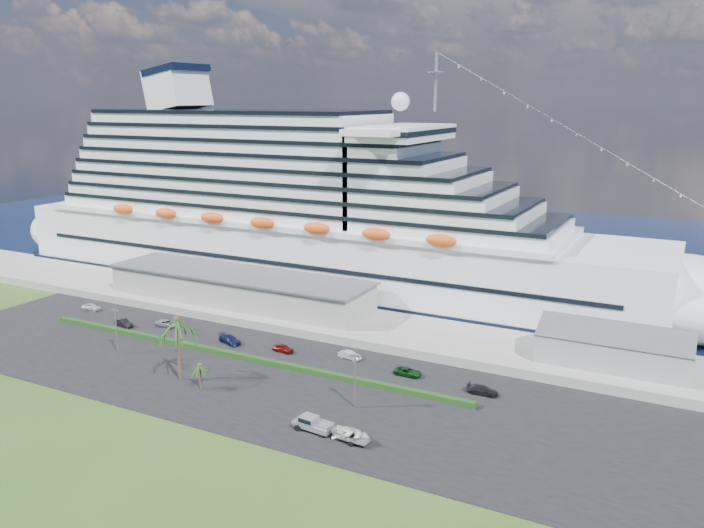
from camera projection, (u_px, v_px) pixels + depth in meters
The scene contains 22 objects.
ground at pixel (214, 402), 103.74m from camera, with size 420.00×420.00×0.00m, color #2A4F1A.
asphalt_lot at pixel (256, 376), 113.20m from camera, with size 140.00×38.00×0.12m, color black.
wharf at pixel (340, 322), 137.98m from camera, with size 240.00×20.00×1.80m, color gray.
water at pixel (477, 244), 215.70m from camera, with size 420.00×160.00×0.02m, color black.
cruise_ship at pixel (309, 218), 164.62m from camera, with size 191.00×38.00×54.00m.
terminal_building at pixel (238, 287), 148.26m from camera, with size 61.00×15.00×6.30m.
port_shed at pixel (615, 348), 113.75m from camera, with size 24.00×12.31×7.37m.
hedge at pixel (235, 355), 120.98m from camera, with size 88.00×1.10×0.90m, color black.
lamp_post_left at pixel (116, 325), 121.97m from camera, with size 1.60×0.35×8.27m.
lamp_post_right at pixel (355, 374), 100.37m from camera, with size 1.60×0.35×8.27m.
palm_tall at pixel (177, 327), 109.51m from camera, with size 8.82×8.82×11.13m.
palm_short at pixel (200, 368), 107.05m from camera, with size 3.53×3.53×4.56m.
parked_car_0 at pixel (91, 307), 148.06m from camera, with size 1.68×4.17×1.42m, color silver.
parked_car_1 at pixel (124, 323), 137.34m from camera, with size 1.58×4.52×1.49m, color black.
parked_car_2 at pixel (167, 323), 137.42m from camera, with size 2.18×4.72×1.31m, color gray.
parked_car_3 at pixel (230, 339), 127.91m from camera, with size 2.13×5.24×1.52m, color #10183B.
parked_car_4 at pixel (283, 348), 123.57m from camera, with size 1.65×4.09×1.39m, color #640E0D.
parked_car_5 at pixel (350, 355), 120.32m from camera, with size 1.46×4.19×1.38m, color #B2B5BA.
parked_car_6 at pixel (408, 372), 113.08m from camera, with size 2.16×4.68×1.30m, color #0E3912.
parked_car_7 at pixel (482, 390), 105.93m from camera, with size 1.99×4.90×1.42m, color black.
pickup_truck at pixel (313, 423), 94.16m from camera, with size 5.98×2.65×2.05m.
boat_trailer at pixel (351, 434), 90.93m from camera, with size 6.51×4.32×1.86m.
Camera 1 is at (63.00, -75.27, 44.74)m, focal length 35.00 mm.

